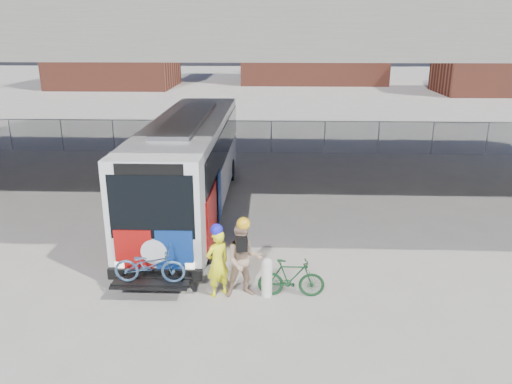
{
  "coord_description": "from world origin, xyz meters",
  "views": [
    {
      "loc": [
        1.16,
        -15.69,
        6.75
      ],
      "look_at": [
        0.58,
        -0.06,
        1.6
      ],
      "focal_mm": 35.0,
      "sensor_mm": 36.0,
      "label": 1
    }
  ],
  "objects_px": {
    "bus": "(190,158)",
    "cyclist_hivis": "(218,261)",
    "bollard": "(267,276)",
    "bike_parked": "(291,278)",
    "cyclist_tan": "(244,259)"
  },
  "relations": [
    {
      "from": "cyclist_hivis",
      "to": "bollard",
      "type": "bearing_deg",
      "value": 142.1
    },
    {
      "from": "bus",
      "to": "cyclist_tan",
      "type": "height_order",
      "value": "bus"
    },
    {
      "from": "bollard",
      "to": "cyclist_tan",
      "type": "bearing_deg",
      "value": -179.79
    },
    {
      "from": "cyclist_tan",
      "to": "bike_parked",
      "type": "bearing_deg",
      "value": -12.94
    },
    {
      "from": "bus",
      "to": "bike_parked",
      "type": "height_order",
      "value": "bus"
    },
    {
      "from": "cyclist_hivis",
      "to": "bus",
      "type": "bearing_deg",
      "value": -112.6
    },
    {
      "from": "cyclist_hivis",
      "to": "bike_parked",
      "type": "height_order",
      "value": "cyclist_hivis"
    },
    {
      "from": "bus",
      "to": "bollard",
      "type": "xyz_separation_m",
      "value": [
        3.01,
        -6.32,
        -1.53
      ]
    },
    {
      "from": "bus",
      "to": "cyclist_tan",
      "type": "xyz_separation_m",
      "value": [
        2.41,
        -6.32,
        -1.06
      ]
    },
    {
      "from": "bus",
      "to": "bollard",
      "type": "relative_size",
      "value": 11.88
    },
    {
      "from": "bollard",
      "to": "cyclist_tan",
      "type": "relative_size",
      "value": 0.49
    },
    {
      "from": "bus",
      "to": "cyclist_tan",
      "type": "relative_size",
      "value": 5.84
    },
    {
      "from": "cyclist_tan",
      "to": "bike_parked",
      "type": "distance_m",
      "value": 1.35
    },
    {
      "from": "bus",
      "to": "cyclist_hivis",
      "type": "xyz_separation_m",
      "value": [
        1.73,
        -6.32,
        -1.13
      ]
    },
    {
      "from": "cyclist_hivis",
      "to": "cyclist_tan",
      "type": "bearing_deg",
      "value": 141.92
    }
  ]
}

